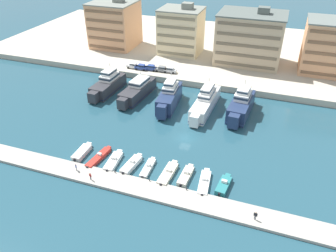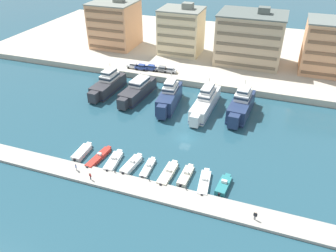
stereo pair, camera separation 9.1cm
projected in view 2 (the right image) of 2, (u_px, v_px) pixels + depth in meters
ground_plane at (185, 138)px, 77.21m from camera, size 400.00×400.00×0.00m
quay_promenade at (232, 50)px, 126.25m from camera, size 180.00×70.00×1.91m
pier_dock at (155, 192)px, 61.63m from camera, size 120.00×4.77×0.57m
yacht_charcoal_far_left at (108, 84)px, 96.79m from camera, size 5.40×16.98×8.24m
yacht_charcoal_left at (138, 90)px, 94.06m from camera, size 5.87×18.18×6.84m
yacht_navy_mid_left at (169, 97)px, 89.24m from camera, size 5.49×17.00×8.80m
yacht_white_center_left at (205, 102)px, 87.53m from camera, size 4.70×20.20×8.18m
yacht_navy_center at (241, 105)px, 85.51m from camera, size 5.70×17.42×8.82m
motorboat_white_far_left at (82, 152)px, 71.67m from camera, size 2.11×6.58×1.08m
motorboat_red_left at (99, 157)px, 70.28m from camera, size 2.39×8.28×1.29m
motorboat_white_mid_left at (114, 161)px, 69.18m from camera, size 2.58×7.44×1.43m
motorboat_white_center_left at (132, 164)px, 68.12m from camera, size 2.58×7.18×1.49m
motorboat_white_center at (148, 168)px, 67.39m from camera, size 1.76×6.89×1.21m
motorboat_cream_center_right at (168, 173)px, 65.81m from camera, size 2.38×8.11×1.36m
motorboat_cream_mid_right at (186, 175)px, 65.24m from camera, size 2.04×6.87×1.45m
motorboat_white_right at (204, 182)px, 63.66m from camera, size 2.69×8.03×1.22m
motorboat_teal_far_right at (224, 185)px, 62.83m from camera, size 2.46×6.28×1.57m
car_white_far_left at (133, 65)px, 107.93m from camera, size 4.11×1.94×1.80m
car_blue_left at (141, 67)px, 106.89m from camera, size 4.13×1.98×1.80m
car_blue_mid_left at (151, 67)px, 106.46m from camera, size 4.14×2.00×1.80m
car_grey_center_left at (162, 69)px, 105.53m from camera, size 4.18×2.09×1.80m
car_silver_center at (170, 70)px, 104.82m from camera, size 4.15×2.03×1.80m
apartment_block_far_left at (115, 24)px, 123.76m from camera, size 16.01×15.85×18.35m
apartment_block_left at (181, 31)px, 117.21m from camera, size 14.82×12.61×17.72m
apartment_block_mid_left at (250, 38)px, 108.90m from camera, size 21.53×15.88×18.51m
apartment_block_center_left at (333, 47)px, 101.67m from camera, size 17.88×14.24×18.31m
pedestrian_near_edge at (255, 215)px, 55.03m from camera, size 0.65×0.33×1.71m
pedestrian_mid_deck at (90, 176)px, 63.56m from camera, size 0.60×0.38×1.66m
pedestrian_far_side at (76, 167)px, 65.94m from camera, size 0.43×0.51×1.58m
bollard_west at (115, 171)px, 65.69m from camera, size 0.20×0.20×0.61m
bollard_west_mid at (149, 180)px, 63.57m from camera, size 0.20×0.20×0.61m
bollard_east_mid at (186, 189)px, 61.46m from camera, size 0.20×0.20×0.61m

